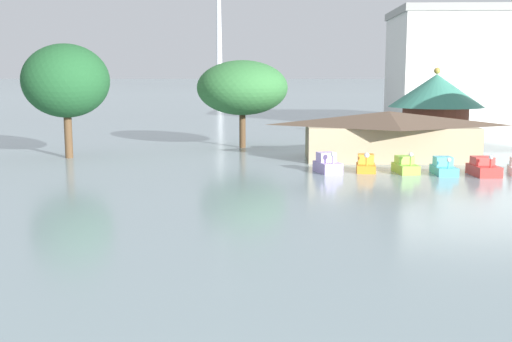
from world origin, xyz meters
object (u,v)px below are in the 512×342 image
Objects in this scene: pedal_boat_orange at (366,165)px; background_building_block at (488,68)px; pedal_boat_red at (483,168)px; green_roof_pavilion at (436,102)px; pedal_boat_lime at (405,166)px; shoreline_tree_tall_left at (66,81)px; boathouse at (388,134)px; shoreline_tree_mid at (242,88)px; pedal_boat_lavender at (327,164)px; pedal_boat_cyan at (444,167)px.

background_building_block is at bearing 157.36° from pedal_boat_orange.
green_roof_pavilion is (2.11, 23.42, 3.75)m from pedal_boat_red.
pedal_boat_red is at bearing -95.16° from green_roof_pavilion.
background_building_block is at bearing 147.02° from pedal_boat_lime.
shoreline_tree_tall_left is 0.37× the size of background_building_block.
shoreline_tree_mid is (-13.10, 7.88, 3.76)m from boathouse.
pedal_boat_lime is 0.18× the size of boathouse.
pedal_boat_lavender is 9.95m from boathouse.
pedal_boat_orange is 0.09× the size of background_building_block.
green_roof_pavilion is at bearing 17.91° from shoreline_tree_mid.
background_building_block reaches higher than pedal_boat_orange.
pedal_boat_lime is at bearing -105.05° from pedal_boat_red.
pedal_boat_lime is at bearing 85.40° from pedal_boat_orange.
pedal_boat_red reaches higher than pedal_boat_orange.
background_building_block is at bearing 157.17° from pedal_boat_red.
green_roof_pavilion reaches higher than pedal_boat_red.
shoreline_tree_mid reaches higher than pedal_boat_lavender.
shoreline_tree_mid reaches higher than boathouse.
green_roof_pavilion reaches higher than pedal_boat_lavender.
pedal_boat_cyan is at bearing 67.98° from pedal_boat_lavender.
background_building_block reaches higher than boathouse.
pedal_boat_lavender is 8.48m from pedal_boat_cyan.
shoreline_tree_mid is (-10.20, 15.32, 5.39)m from pedal_boat_orange.
pedal_boat_red is 0.11× the size of background_building_block.
pedal_boat_cyan is 2.77m from pedal_boat_red.
pedal_boat_red is at bearing 71.30° from pedal_boat_lime.
boathouse is 1.49× the size of green_roof_pavilion.
background_building_block reaches higher than shoreline_tree_mid.
pedal_boat_lime is 23.99m from green_roof_pavilion.
pedal_boat_lavender is 26.36m from green_roof_pavilion.
boathouse is at bearing -117.26° from green_roof_pavilion.
shoreline_tree_tall_left is (-35.28, -15.09, 2.38)m from green_roof_pavilion.
pedal_boat_orange is 0.90× the size of pedal_boat_lime.
pedal_boat_red is at bearing -107.82° from background_building_block.
shoreline_tree_tall_left is (-21.98, 7.36, 6.07)m from pedal_boat_lavender.
pedal_boat_orange is 0.90× the size of pedal_boat_cyan.
pedal_boat_lime is 21.20m from shoreline_tree_mid.
pedal_boat_cyan is 23.72m from green_roof_pavilion.
background_building_block is (22.70, 43.44, 7.60)m from pedal_boat_orange.
shoreline_tree_tall_left is at bearing -156.84° from green_roof_pavilion.
pedal_boat_lime is 0.10× the size of background_building_block.
boathouse is 1.69× the size of shoreline_tree_mid.
shoreline_tree_mid is at bearing -139.48° from background_building_block.
pedal_boat_lime is 0.95× the size of pedal_boat_red.
boathouse reaches higher than pedal_boat_lime.
boathouse is 28.17m from shoreline_tree_tall_left.
pedal_boat_lime is 48.80m from background_building_block.
shoreline_tree_mid is (-15.75, 16.26, 5.42)m from pedal_boat_cyan.
shoreline_tree_tall_left is 1.10× the size of shoreline_tree_mid.
shoreline_tree_tall_left reaches higher than pedal_boat_cyan.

